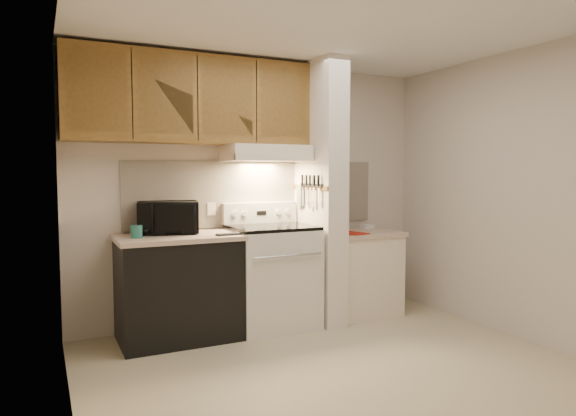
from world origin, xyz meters
TOP-DOWN VIEW (x-y plane):
  - floor at (0.00, 0.00)m, footprint 3.60×3.60m
  - ceiling at (0.00, 0.00)m, footprint 3.60×3.60m
  - wall_back at (0.00, 1.50)m, footprint 3.60×2.50m
  - wall_left at (-1.80, 0.00)m, footprint 0.02×3.00m
  - wall_right at (1.80, 0.00)m, footprint 0.02×3.00m
  - backsplash at (0.00, 1.49)m, footprint 2.60×0.02m
  - range_body at (0.00, 1.16)m, footprint 0.76×0.65m
  - oven_window at (0.00, 0.84)m, footprint 0.50×0.01m
  - oven_handle at (0.00, 0.80)m, footprint 0.65×0.02m
  - cooktop at (0.00, 1.16)m, footprint 0.74×0.64m
  - range_backguard at (0.00, 1.44)m, footprint 0.76×0.08m
  - range_display at (0.00, 1.40)m, footprint 0.10×0.01m
  - range_knob_left_outer at (-0.28, 1.40)m, footprint 0.05×0.02m
  - range_knob_left_inner at (-0.18, 1.40)m, footprint 0.05×0.02m
  - range_knob_right_inner at (0.18, 1.40)m, footprint 0.05×0.02m
  - range_knob_right_outer at (0.28, 1.40)m, footprint 0.05×0.02m
  - dishwasher_front at (-0.88, 1.17)m, footprint 1.00×0.63m
  - left_countertop at (-0.88, 1.17)m, footprint 1.04×0.67m
  - spoon_rest at (-0.48, 0.97)m, footprint 0.24×0.10m
  - teal_jar at (-1.23, 1.12)m, footprint 0.12×0.12m
  - outlet at (-0.48, 1.48)m, footprint 0.08×0.01m
  - microwave at (-0.93, 1.31)m, footprint 0.57×0.44m
  - partition_pillar at (0.51, 1.15)m, footprint 0.22×0.70m
  - pillar_trim at (0.39, 1.15)m, footprint 0.01×0.70m
  - knife_strip at (0.39, 1.10)m, footprint 0.02×0.42m
  - knife_blade_a at (0.38, 0.93)m, footprint 0.01×0.03m
  - knife_handle_a at (0.38, 0.94)m, footprint 0.02×0.02m
  - knife_blade_b at (0.38, 1.03)m, footprint 0.01×0.04m
  - knife_handle_b at (0.38, 1.02)m, footprint 0.02×0.02m
  - knife_blade_c at (0.38, 1.10)m, footprint 0.01×0.04m
  - knife_handle_c at (0.38, 1.10)m, footprint 0.02×0.02m
  - knife_blade_d at (0.38, 1.18)m, footprint 0.01×0.04m
  - knife_handle_d at (0.38, 1.18)m, footprint 0.02×0.02m
  - knife_blade_e at (0.38, 1.26)m, footprint 0.01×0.04m
  - knife_handle_e at (0.38, 1.27)m, footprint 0.02×0.02m
  - oven_mitt at (0.38, 1.32)m, footprint 0.03×0.09m
  - right_cab_base at (0.97, 1.15)m, footprint 0.70×0.60m
  - right_countertop at (0.97, 1.15)m, footprint 0.74×0.64m
  - red_folder at (0.79, 1.00)m, footprint 0.27×0.32m
  - white_box at (1.19, 1.33)m, footprint 0.15×0.11m
  - range_hood at (0.00, 1.28)m, footprint 0.78×0.44m
  - hood_lip at (0.00, 1.07)m, footprint 0.78×0.04m
  - upper_cabinets at (-0.69, 1.32)m, footprint 2.18×0.33m
  - cab_door_a at (-1.51, 1.17)m, footprint 0.46×0.01m
  - cab_gap_a at (-1.23, 1.16)m, footprint 0.01×0.01m
  - cab_door_b at (-0.96, 1.17)m, footprint 0.46×0.01m
  - cab_gap_b at (-0.69, 1.16)m, footprint 0.01×0.01m
  - cab_door_c at (-0.42, 1.17)m, footprint 0.46×0.01m
  - cab_gap_c at (-0.14, 1.16)m, footprint 0.01×0.01m
  - cab_door_d at (0.13, 1.17)m, footprint 0.46×0.01m

SIDE VIEW (x-z plane):
  - floor at x=0.00m, z-range 0.00..0.00m
  - right_cab_base at x=0.97m, z-range 0.00..0.81m
  - dishwasher_front at x=-0.88m, z-range 0.00..0.87m
  - range_body at x=0.00m, z-range 0.00..0.92m
  - oven_window at x=0.00m, z-range 0.35..0.65m
  - oven_handle at x=0.00m, z-range 0.71..0.73m
  - right_countertop at x=0.97m, z-range 0.81..0.85m
  - red_folder at x=0.79m, z-range 0.85..0.86m
  - white_box at x=1.19m, z-range 0.85..0.89m
  - left_countertop at x=-0.88m, z-range 0.87..0.91m
  - spoon_rest at x=-0.48m, z-range 0.91..0.93m
  - cooktop at x=0.00m, z-range 0.92..0.95m
  - teal_jar at x=-1.23m, z-range 0.91..1.02m
  - range_backguard at x=0.00m, z-range 0.95..1.15m
  - range_display at x=0.00m, z-range 1.03..1.07m
  - range_knob_left_outer at x=-0.28m, z-range 1.03..1.07m
  - range_knob_left_inner at x=-0.18m, z-range 1.03..1.07m
  - range_knob_right_inner at x=0.18m, z-range 1.03..1.07m
  - range_knob_right_outer at x=0.28m, z-range 1.03..1.07m
  - microwave at x=-0.93m, z-range 0.91..1.19m
  - outlet at x=-0.48m, z-range 1.04..1.16m
  - knife_blade_c at x=0.38m, z-range 1.10..1.30m
  - knife_blade_b at x=0.38m, z-range 1.12..1.30m
  - knife_blade_e at x=0.38m, z-range 1.12..1.30m
  - oven_mitt at x=0.38m, z-range 1.11..1.32m
  - knife_blade_a at x=0.38m, z-range 1.14..1.30m
  - knife_blade_d at x=0.38m, z-range 1.14..1.30m
  - backsplash at x=0.00m, z-range 0.92..1.55m
  - wall_back at x=0.00m, z-range 1.24..1.26m
  - wall_left at x=-1.80m, z-range 0.00..2.50m
  - wall_right at x=1.80m, z-range 0.00..2.50m
  - partition_pillar at x=0.51m, z-range 0.00..2.50m
  - pillar_trim at x=0.39m, z-range 1.28..1.32m
  - knife_strip at x=0.39m, z-range 1.30..1.34m
  - knife_handle_a at x=0.38m, z-range 1.32..1.42m
  - knife_handle_b at x=0.38m, z-range 1.32..1.42m
  - knife_handle_c at x=0.38m, z-range 1.32..1.42m
  - knife_handle_d at x=0.38m, z-range 1.32..1.42m
  - knife_handle_e at x=0.38m, z-range 1.32..1.42m
  - hood_lip at x=0.00m, z-range 1.55..1.61m
  - range_hood at x=0.00m, z-range 1.55..1.70m
  - upper_cabinets at x=-0.69m, z-range 1.70..2.47m
  - cab_door_a at x=-1.51m, z-range 1.77..2.40m
  - cab_gap_a at x=-1.23m, z-range 1.72..2.45m
  - cab_door_b at x=-0.96m, z-range 1.77..2.40m
  - cab_gap_b at x=-0.69m, z-range 1.72..2.45m
  - cab_door_c at x=-0.42m, z-range 1.77..2.40m
  - cab_gap_c at x=-0.14m, z-range 1.72..2.45m
  - cab_door_d at x=0.13m, z-range 1.77..2.40m
  - ceiling at x=0.00m, z-range 2.50..2.50m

